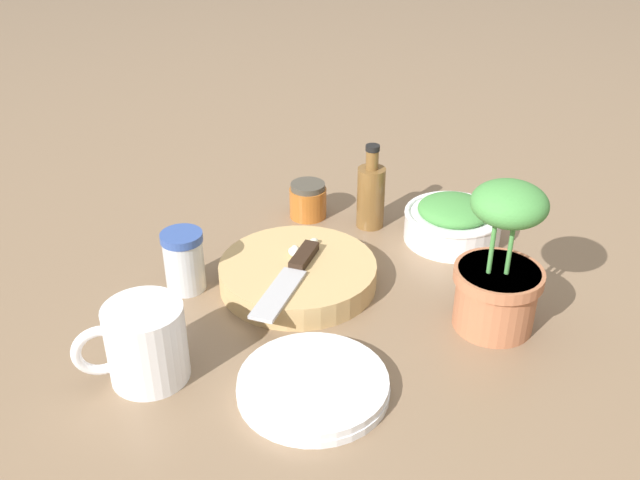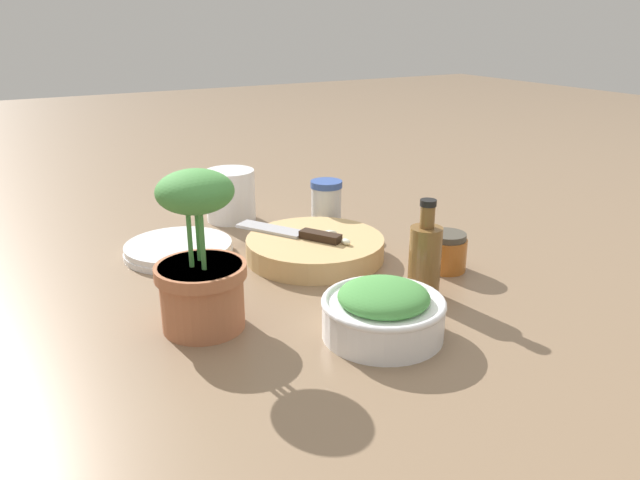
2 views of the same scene
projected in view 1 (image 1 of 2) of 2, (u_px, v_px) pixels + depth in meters
ground_plane at (329, 283)px, 1.05m from camera, size 5.00×5.00×0.00m
cutting_board at (298, 274)px, 1.04m from camera, size 0.23×0.23×0.04m
chef_knife at (291, 275)px, 0.99m from camera, size 0.18×0.12×0.01m
garlic_cloves at (299, 249)px, 1.05m from camera, size 0.06×0.03×0.01m
herb_bowl at (453, 221)px, 1.14m from camera, size 0.16×0.16×0.07m
spice_jar at (184, 261)px, 1.01m from camera, size 0.06×0.06×0.09m
coffee_mug at (144, 343)px, 0.84m from camera, size 0.13×0.10×0.10m
plate_stack at (313, 385)px, 0.84m from camera, size 0.18×0.18×0.02m
honey_jar at (308, 200)px, 1.21m from camera, size 0.06×0.06×0.06m
oil_bottle at (371, 194)px, 1.17m from camera, size 0.05×0.05×0.14m
potted_herb at (500, 269)px, 0.92m from camera, size 0.12×0.12×0.21m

